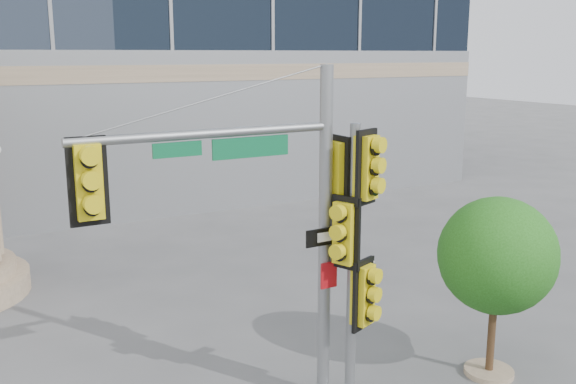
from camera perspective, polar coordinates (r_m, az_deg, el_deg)
main_signal_pole at (r=9.85m, az=-1.70°, el=-1.53°), size 4.44×0.53×5.72m
secondary_signal_pole at (r=10.46m, az=6.12°, el=-4.87°), size 0.91×0.65×4.81m
street_tree at (r=12.25m, az=18.15°, el=-5.75°), size 2.18×2.13×3.39m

